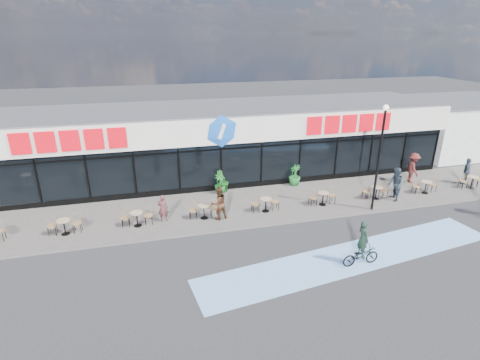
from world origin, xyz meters
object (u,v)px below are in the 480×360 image
object	(u,v)px
pedestrian_b	(413,168)
cyclist_a	(361,250)
potted_plant_mid	(220,184)
pedestrian_c	(467,171)
potted_plant_left	(223,181)
potted_plant_right	(295,175)
patron_right	(219,203)
pedestrian_a	(395,184)
patron_left	(163,208)
lamp_post	(380,150)

from	to	relation	value
pedestrian_b	cyclist_a	world-z (taller)	pedestrian_b
potted_plant_mid	pedestrian_c	xyz separation A→B (m)	(15.23, -2.39, 0.26)
potted_plant_left	potted_plant_mid	world-z (taller)	potted_plant_left
potted_plant_right	patron_right	world-z (taller)	patron_right
potted_plant_right	pedestrian_a	distance (m)	5.82
potted_plant_left	patron_left	bearing A→B (deg)	-141.13
pedestrian_b	pedestrian_c	bearing A→B (deg)	-93.28
potted_plant_right	pedestrian_a	xyz separation A→B (m)	(4.59, -3.56, 0.31)
pedestrian_b	potted_plant_mid	bearing A→B (deg)	98.45
potted_plant_left	patron_right	distance (m)	3.51
lamp_post	patron_left	distance (m)	11.36
pedestrian_a	pedestrian_b	bearing A→B (deg)	141.82
lamp_post	pedestrian_b	distance (m)	5.93
patron_left	pedestrian_a	size ratio (longest dim) A/B	0.74
potted_plant_right	lamp_post	bearing A→B (deg)	-57.75
patron_right	pedestrian_c	bearing A→B (deg)	166.47
pedestrian_b	pedestrian_c	size ratio (longest dim) A/B	1.14
pedestrian_b	potted_plant_left	bearing A→B (deg)	97.92
lamp_post	patron_left	bearing A→B (deg)	172.80
potted_plant_mid	patron_left	bearing A→B (deg)	-140.56
lamp_post	potted_plant_left	xyz separation A→B (m)	(-7.31, 4.34, -2.64)
potted_plant_mid	patron_left	xyz separation A→B (m)	(-3.48, -2.86, 0.13)
potted_plant_right	patron_left	size ratio (longest dim) A/B	0.92
potted_plant_right	pedestrian_a	size ratio (longest dim) A/B	0.68
lamp_post	patron_left	size ratio (longest dim) A/B	3.94
lamp_post	potted_plant_mid	size ratio (longest dim) A/B	4.82
potted_plant_left	pedestrian_b	xyz separation A→B (m)	(11.93, -1.46, 0.30)
potted_plant_right	pedestrian_b	world-z (taller)	pedestrian_b
lamp_post	potted_plant_mid	world-z (taller)	lamp_post
potted_plant_mid	pedestrian_b	distance (m)	12.20
patron_right	pedestrian_b	distance (m)	12.98
lamp_post	pedestrian_c	xyz separation A→B (m)	(7.74, 1.86, -2.47)
potted_plant_right	pedestrian_a	world-z (taller)	pedestrian_a
potted_plant_left	pedestrian_c	distance (m)	15.25
patron_right	lamp_post	bearing A→B (deg)	156.63
pedestrian_b	patron_left	bearing A→B (deg)	110.36
pedestrian_a	potted_plant_left	bearing A→B (deg)	-96.63
potted_plant_right	cyclist_a	bearing A→B (deg)	-93.84
lamp_post	potted_plant_mid	distance (m)	9.03
potted_plant_mid	pedestrian_b	world-z (taller)	pedestrian_b
lamp_post	pedestrian_b	size ratio (longest dim) A/B	2.91
potted_plant_mid	patron_right	size ratio (longest dim) A/B	0.66
patron_right	potted_plant_mid	bearing A→B (deg)	-119.06
lamp_post	pedestrian_a	bearing A→B (deg)	22.77
cyclist_a	potted_plant_mid	bearing A→B (deg)	115.88
lamp_post	cyclist_a	bearing A→B (deg)	-127.26
potted_plant_mid	potted_plant_right	xyz separation A→B (m)	(4.76, 0.09, 0.07)
patron_right	pedestrian_a	distance (m)	10.07
lamp_post	cyclist_a	size ratio (longest dim) A/B	2.77
pedestrian_b	cyclist_a	bearing A→B (deg)	147.25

